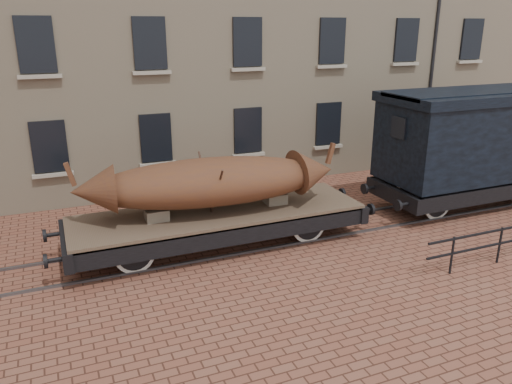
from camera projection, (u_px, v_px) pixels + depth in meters
name	position (u px, v px, depth m)	size (l,w,h in m)	color
ground	(279.00, 236.00, 14.85)	(90.00, 90.00, 0.00)	brown
warehouse_cream	(247.00, 1.00, 22.48)	(40.00, 10.19, 14.00)	beige
rail_track	(279.00, 235.00, 14.84)	(30.00, 1.52, 0.06)	#59595E
flatcar_wagon	(219.00, 218.00, 13.90)	(9.11, 2.47, 1.37)	#4C3F2A
iron_boat	(211.00, 182.00, 13.48)	(7.30, 2.56, 1.72)	#59321A
goods_van	(478.00, 134.00, 16.75)	(7.68, 2.80, 3.97)	black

